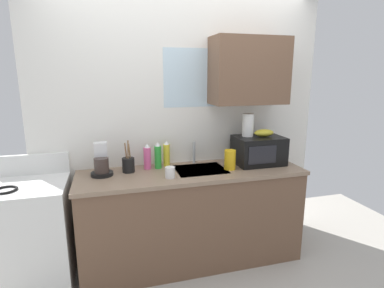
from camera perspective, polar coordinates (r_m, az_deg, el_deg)
kitchen_wall_assembly at (r=3.03m, az=0.23°, el=4.97°), size 2.82×0.42×2.50m
counter_unit at (r=2.97m, az=0.03°, el=-13.08°), size 2.05×0.63×0.90m
sink_faucet at (r=3.02m, az=0.36°, el=-1.58°), size 0.03×0.03×0.21m
stove_range at (r=2.96m, az=-27.47°, el=-14.80°), size 0.60×0.60×1.08m
microwave at (r=3.07m, az=12.25°, el=-1.13°), size 0.46×0.35×0.27m
banana_bunch at (r=3.06m, az=13.22°, el=2.03°), size 0.20×0.11×0.07m
paper_towel_roll at (r=3.02m, az=10.34°, el=3.48°), size 0.11×0.11×0.22m
coffee_maker at (r=2.79m, az=-16.48°, el=-3.41°), size 0.19×0.21×0.28m
dish_soap_bottle_yellow at (r=2.93m, az=-4.75°, el=-1.90°), size 0.06×0.06×0.25m
dish_soap_bottle_green at (r=2.87m, az=-6.36°, el=-2.25°), size 0.06×0.06×0.25m
dish_soap_bottle_pink at (r=2.87m, az=-8.29°, el=-2.42°), size 0.07×0.07×0.24m
cereal_canister at (r=2.85m, az=7.07°, el=-2.91°), size 0.10×0.10×0.18m
mug_white at (r=2.61m, az=-4.11°, el=-5.30°), size 0.08×0.08×0.09m
utensil_crock at (r=2.81m, az=-11.74°, el=-3.73°), size 0.11×0.11×0.29m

